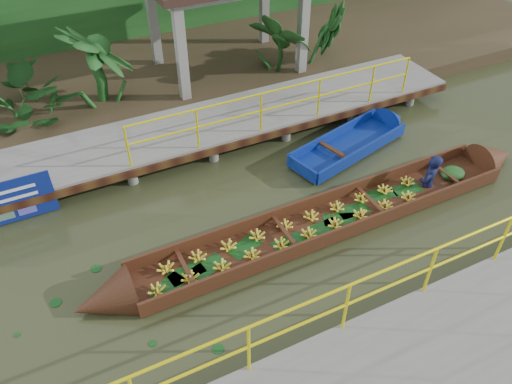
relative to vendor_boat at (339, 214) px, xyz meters
name	(u,v)px	position (x,y,z in m)	size (l,w,h in m)	color
ground	(219,245)	(-2.51, 0.46, -0.20)	(80.00, 80.00, 0.00)	#282E17
land_strip	(121,77)	(-2.51, 7.96, 0.02)	(30.00, 8.00, 0.45)	#302718
far_dock	(163,138)	(-2.49, 3.89, 0.27)	(16.00, 2.06, 1.66)	slate
vendor_boat	(339,214)	(0.00, 0.00, 0.00)	(10.41, 1.19, 2.02)	#3D1B10
moored_blue_boat	(371,133)	(2.47, 2.24, -0.04)	(3.87, 1.87, 0.89)	navy
tropical_plants	(93,77)	(-3.55, 5.76, 1.26)	(14.63, 1.63, 2.04)	#143F15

